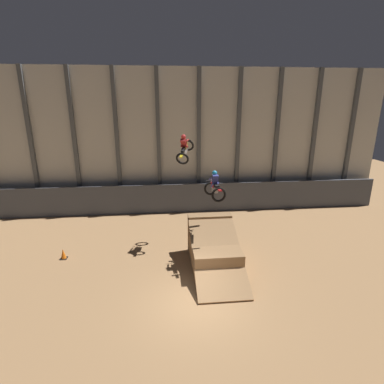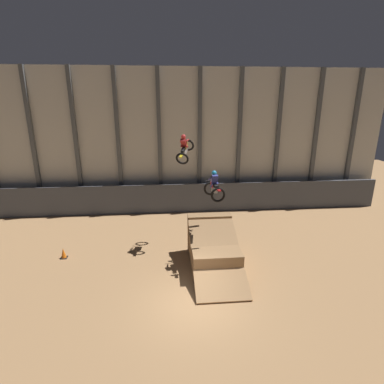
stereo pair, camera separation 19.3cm
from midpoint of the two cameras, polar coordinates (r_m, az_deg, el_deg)
The scene contains 7 objects.
ground_plane at distance 13.69m, azimuth 1.04°, elevation -20.51°, with size 60.00×60.00×0.00m, color #9E754C.
arena_back_wall at distance 23.05m, azimuth -2.14°, elevation 9.55°, with size 32.00×0.40×10.69m.
lower_barrier at distance 23.07m, azimuth -1.90°, elevation -1.18°, with size 31.36×0.20×2.26m.
dirt_ramp at distance 16.15m, azimuth 4.35°, elevation -10.83°, with size 2.45×5.03×2.39m.
rider_bike_left_air at distance 16.85m, azimuth -1.07°, elevation 8.32°, with size 1.22×1.89×1.68m.
rider_bike_right_air at distance 15.02m, azimuth 4.62°, elevation 0.91°, with size 0.90×1.78×1.48m.
traffic_cone_near_ramp at distance 18.22m, azimuth -23.00°, elevation -10.69°, with size 0.36×0.36×0.58m.
Camera 2 is at (-1.11, -10.80, 8.34)m, focal length 28.00 mm.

